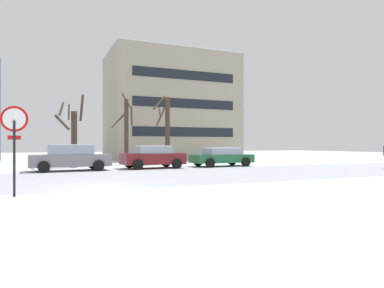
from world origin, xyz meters
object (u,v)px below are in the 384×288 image
(stop_sign, at_px, (14,133))
(parked_car_green, at_px, (222,157))
(parked_car_gray, at_px, (70,157))
(parked_car_maroon, at_px, (153,157))

(stop_sign, distance_m, parked_car_green, 16.15)
(parked_car_gray, bearing_deg, parked_car_green, 1.08)
(parked_car_gray, distance_m, parked_car_maroon, 5.08)
(parked_car_gray, bearing_deg, stop_sign, -102.68)
(parked_car_gray, xyz_separation_m, parked_car_green, (10.15, 0.19, -0.10))
(stop_sign, relative_size, parked_car_gray, 0.59)
(stop_sign, bearing_deg, parked_car_green, 39.55)
(stop_sign, xyz_separation_m, parked_car_green, (12.42, 10.25, -1.19))
(parked_car_green, bearing_deg, parked_car_gray, -178.92)
(parked_car_green, bearing_deg, parked_car_maroon, -179.47)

